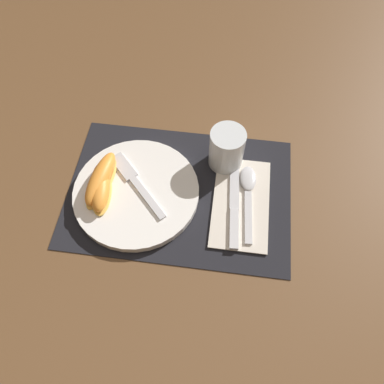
# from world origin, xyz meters

# --- Properties ---
(ground_plane) EXTENTS (3.00, 3.00, 0.00)m
(ground_plane) POSITION_xyz_m (0.00, 0.00, 0.00)
(ground_plane) COLOR brown
(placemat) EXTENTS (0.45, 0.31, 0.00)m
(placemat) POSITION_xyz_m (0.00, 0.00, 0.00)
(placemat) COLOR black
(placemat) RESTS_ON ground_plane
(plate) EXTENTS (0.25, 0.25, 0.02)m
(plate) POSITION_xyz_m (-0.08, -0.02, 0.01)
(plate) COLOR white
(plate) RESTS_ON placemat
(juice_glass) EXTENTS (0.07, 0.07, 0.09)m
(juice_glass) POSITION_xyz_m (0.09, 0.09, 0.04)
(juice_glass) COLOR silver
(juice_glass) RESTS_ON placemat
(napkin) EXTENTS (0.11, 0.21, 0.00)m
(napkin) POSITION_xyz_m (0.13, -0.01, 0.01)
(napkin) COLOR silver
(napkin) RESTS_ON placemat
(knife) EXTENTS (0.03, 0.21, 0.01)m
(knife) POSITION_xyz_m (0.11, -0.01, 0.01)
(knife) COLOR silver
(knife) RESTS_ON napkin
(spoon) EXTENTS (0.04, 0.17, 0.01)m
(spoon) POSITION_xyz_m (0.14, 0.02, 0.01)
(spoon) COLOR silver
(spoon) RESTS_ON napkin
(fork) EXTENTS (0.14, 0.15, 0.00)m
(fork) POSITION_xyz_m (-0.09, 0.00, 0.02)
(fork) COLOR silver
(fork) RESTS_ON plate
(citrus_wedge_0) EXTENTS (0.06, 0.14, 0.04)m
(citrus_wedge_0) POSITION_xyz_m (-0.15, -0.01, 0.04)
(citrus_wedge_0) COLOR #F7C656
(citrus_wedge_0) RESTS_ON plate
(citrus_wedge_1) EXTENTS (0.06, 0.12, 0.03)m
(citrus_wedge_1) POSITION_xyz_m (-0.15, -0.03, 0.03)
(citrus_wedge_1) COLOR #F7C656
(citrus_wedge_1) RESTS_ON plate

